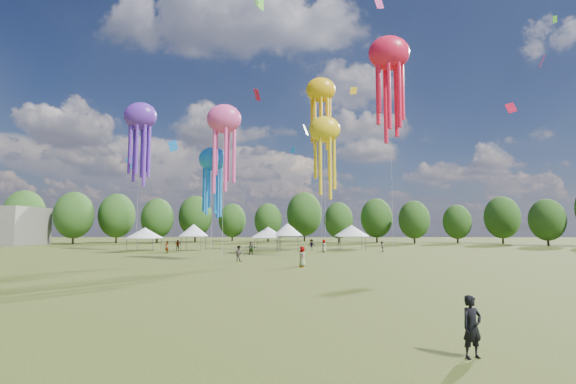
{
  "coord_description": "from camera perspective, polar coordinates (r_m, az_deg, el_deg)",
  "views": [
    {
      "loc": [
        3.41,
        -12.39,
        3.58
      ],
      "look_at": [
        2.68,
        15.0,
        6.0
      ],
      "focal_mm": 25.5,
      "sensor_mm": 36.0,
      "label": 1
    }
  ],
  "objects": [
    {
      "name": "ground",
      "position": [
        13.34,
        -14.26,
        -20.46
      ],
      "size": [
        300.0,
        300.0,
        0.0
      ],
      "primitive_type": "plane",
      "color": "#384416",
      "rests_on": "ground"
    },
    {
      "name": "small_kites",
      "position": [
        58.49,
        -4.67,
        21.13
      ],
      "size": [
        78.58,
        63.8,
        39.44
      ],
      "color": "#F6489C",
      "rests_on": "ground"
    },
    {
      "name": "spectators_far",
      "position": [
        57.72,
        -0.86,
        -7.72
      ],
      "size": [
        32.75,
        29.05,
        1.89
      ],
      "color": "gray",
      "rests_on": "ground"
    },
    {
      "name": "treeline",
      "position": [
        75.31,
        -4.02,
        -2.79
      ],
      "size": [
        201.57,
        95.24,
        13.43
      ],
      "color": "#38281C",
      "rests_on": "ground"
    },
    {
      "name": "festival_tents",
      "position": [
        66.25,
        -4.74,
        -5.47
      ],
      "size": [
        38.93,
        9.28,
        4.37
      ],
      "color": "#47474C",
      "rests_on": "ground"
    },
    {
      "name": "show_kites",
      "position": [
        59.7,
        0.99,
        11.81
      ],
      "size": [
        44.14,
        21.74,
        32.64
      ],
      "color": "#F6489C",
      "rests_on": "ground"
    },
    {
      "name": "spectator_near",
      "position": [
        44.42,
        -6.92,
        -8.53
      ],
      "size": [
        1.02,
        0.93,
        1.71
      ],
      "primitive_type": "imported",
      "rotation": [
        0.0,
        0.0,
        2.72
      ],
      "color": "gray",
      "rests_on": "ground"
    },
    {
      "name": "observer_main",
      "position": [
        12.97,
        24.28,
        -16.74
      ],
      "size": [
        0.72,
        0.6,
        1.71
      ],
      "primitive_type": "imported",
      "rotation": [
        0.0,
        0.0,
        0.35
      ],
      "color": "black",
      "rests_on": "ground"
    }
  ]
}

